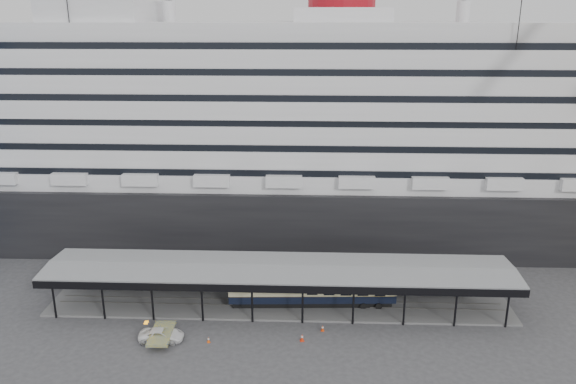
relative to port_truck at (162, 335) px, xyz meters
name	(u,v)px	position (x,y,z in m)	size (l,w,h in m)	color
ground	(277,326)	(12.39, 3.39, -0.67)	(200.00, 200.00, 0.00)	#3B3B3E
cruise_ship	(288,117)	(12.44, 35.39, 17.68)	(130.00, 30.00, 43.90)	black
platform_canopy	(279,287)	(12.39, 8.39, 1.69)	(56.00, 9.18, 5.30)	slate
port_truck	(162,335)	(0.00, 0.00, 0.00)	(2.23, 4.83, 1.34)	white
pullman_carriage	(312,288)	(16.38, 8.39, 1.75)	(20.18, 3.56, 19.71)	black
traffic_cone_left	(209,340)	(5.17, -0.15, -0.35)	(0.44, 0.44, 0.65)	#F5540D
traffic_cone_mid	(302,337)	(15.29, 0.52, -0.25)	(0.53, 0.53, 0.85)	red
traffic_cone_right	(323,328)	(17.57, 2.64, -0.31)	(0.43, 0.43, 0.73)	red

